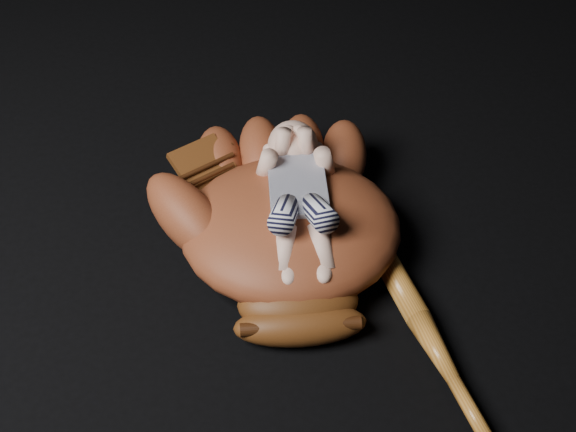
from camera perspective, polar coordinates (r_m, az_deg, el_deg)
The scene contains 4 objects.
baseball_glove at distance 1.39m, azimuth 0.19°, elevation -0.30°, with size 0.48×0.55×0.17m, color maroon, non-canonical shape.
newborn_baby at distance 1.37m, azimuth 0.79°, elevation 1.39°, with size 0.16×0.35×0.14m, color #EBB397, non-canonical shape.
baseball_bat at distance 1.33m, azimuth 9.77°, elevation -8.06°, with size 0.04×0.47×0.04m, color #B56B23, non-canonical shape.
baseball at distance 1.50m, azimuth 5.64°, elevation 0.71°, with size 0.07×0.07×0.07m, color silver.
Camera 1 is at (-0.08, -0.92, 1.06)m, focal length 50.00 mm.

